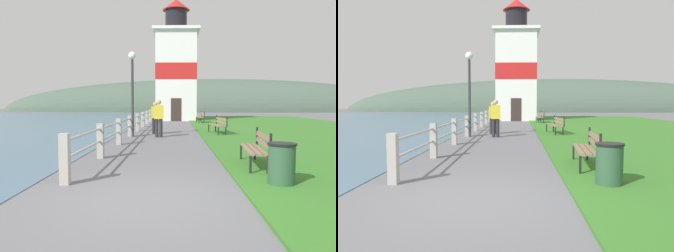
# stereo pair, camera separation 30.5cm
# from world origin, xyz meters

# --- Properties ---
(ground_plane) EXTENTS (160.00, 160.00, 0.00)m
(ground_plane) POSITION_xyz_m (0.00, 0.00, 0.00)
(ground_plane) COLOR slate
(grass_verge) EXTENTS (12.00, 39.43, 0.06)m
(grass_verge) POSITION_xyz_m (7.73, 13.14, 0.03)
(grass_verge) COLOR #387528
(grass_verge) RESTS_ON ground_plane
(seawall_railing) EXTENTS (0.18, 21.52, 1.00)m
(seawall_railing) POSITION_xyz_m (-1.63, 11.67, 0.57)
(seawall_railing) COLOR #A8A399
(seawall_railing) RESTS_ON ground_plane
(park_bench_near) EXTENTS (0.63, 1.89, 0.94)m
(park_bench_near) POSITION_xyz_m (2.52, 2.72, 0.54)
(park_bench_near) COLOR #846B51
(park_bench_near) RESTS_ON ground_plane
(park_bench_midway) EXTENTS (0.73, 2.01, 0.94)m
(park_bench_midway) POSITION_xyz_m (2.71, 11.28, 0.54)
(park_bench_midway) COLOR #846B51
(park_bench_midway) RESTS_ON ground_plane
(park_bench_far) EXTENTS (0.57, 1.70, 0.94)m
(park_bench_far) POSITION_xyz_m (2.56, 20.51, 0.54)
(park_bench_far) COLOR #846B51
(park_bench_far) RESTS_ON ground_plane
(lighthouse) EXTENTS (4.13, 4.13, 10.94)m
(lighthouse) POSITION_xyz_m (0.59, 25.03, 4.68)
(lighthouse) COLOR white
(lighthouse) RESTS_ON ground_plane
(person_strolling) EXTENTS (0.45, 0.28, 1.74)m
(person_strolling) POSITION_xyz_m (-0.24, 9.85, 0.95)
(person_strolling) COLOR #28282D
(person_strolling) RESTS_ON ground_plane
(person_by_railing) EXTENTS (0.43, 0.27, 1.65)m
(person_by_railing) POSITION_xyz_m (-0.51, 11.52, 0.89)
(person_by_railing) COLOR #28282D
(person_by_railing) RESTS_ON ground_plane
(trash_bin) EXTENTS (0.54, 0.54, 0.84)m
(trash_bin) POSITION_xyz_m (2.53, 0.92, 0.42)
(trash_bin) COLOR #2D5138
(trash_bin) RESTS_ON ground_plane
(lamp_post) EXTENTS (0.36, 0.36, 3.96)m
(lamp_post) POSITION_xyz_m (-1.48, 10.03, 2.74)
(lamp_post) COLOR #333338
(lamp_post) RESTS_ON ground_plane
(distant_hillside) EXTENTS (80.00, 16.00, 12.00)m
(distant_hillside) POSITION_xyz_m (8.00, 56.29, 0.00)
(distant_hillside) COLOR #475B4C
(distant_hillside) RESTS_ON ground_plane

